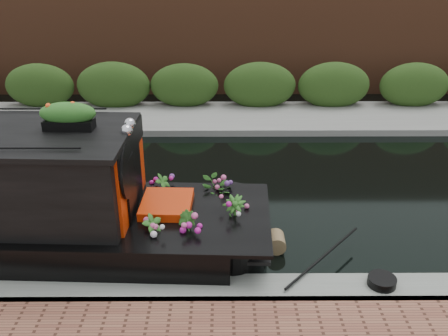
{
  "coord_description": "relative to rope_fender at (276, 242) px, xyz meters",
  "views": [
    {
      "loc": [
        0.96,
        -8.91,
        4.77
      ],
      "look_at": [
        1.01,
        -0.6,
        0.82
      ],
      "focal_mm": 40.0,
      "sensor_mm": 36.0,
      "label": 1
    }
  ],
  "objects": [
    {
      "name": "ground",
      "position": [
        -1.86,
        2.03,
        -0.15
      ],
      "size": [
        80.0,
        80.0,
        0.0
      ],
      "primitive_type": "plane",
      "color": "black",
      "rests_on": "ground"
    },
    {
      "name": "near_bank_coping",
      "position": [
        -1.86,
        -1.27,
        -0.15
      ],
      "size": [
        40.0,
        0.6,
        0.5
      ],
      "primitive_type": "cube",
      "color": "gray",
      "rests_on": "ground"
    },
    {
      "name": "far_bank_path",
      "position": [
        -1.86,
        6.23,
        -0.15
      ],
      "size": [
        40.0,
        2.4,
        0.34
      ],
      "primitive_type": "cube",
      "color": "gray",
      "rests_on": "ground"
    },
    {
      "name": "far_hedge",
      "position": [
        -1.86,
        7.13,
        -0.15
      ],
      "size": [
        40.0,
        1.1,
        2.8
      ],
      "primitive_type": "cube",
      "color": "#254115",
      "rests_on": "ground"
    },
    {
      "name": "far_brick_wall",
      "position": [
        -1.86,
        9.23,
        -0.15
      ],
      "size": [
        40.0,
        1.0,
        8.0
      ],
      "primitive_type": "cube",
      "color": "brown",
      "rests_on": "ground"
    },
    {
      "name": "rope_fender",
      "position": [
        0.0,
        0.0,
        0.0
      ],
      "size": [
        0.3,
        0.36,
        0.3
      ],
      "primitive_type": "cylinder",
      "rotation": [
        1.57,
        0.0,
        0.0
      ],
      "color": "olive",
      "rests_on": "ground"
    },
    {
      "name": "coiled_mooring_rope",
      "position": [
        1.37,
        -1.24,
        0.16
      ],
      "size": [
        0.4,
        0.4,
        0.12
      ],
      "primitive_type": "cylinder",
      "color": "black",
      "rests_on": "near_bank_coping"
    }
  ]
}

